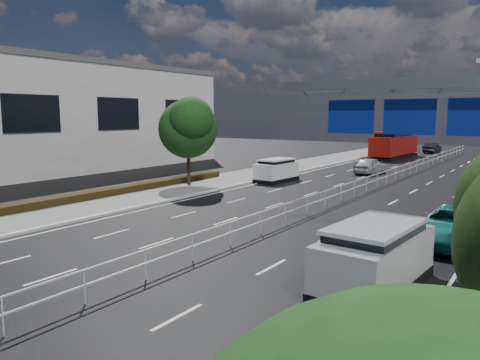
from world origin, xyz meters
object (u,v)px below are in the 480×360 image
Objects in this scene: near_car_dark at (432,148)px; parked_car_teal at (453,226)px; overhead_gantry at (429,109)px; white_minivan at (277,170)px; near_car_silver at (370,166)px; red_bus at (394,144)px; silver_minivan at (375,257)px.

near_car_dark is 0.80× the size of parked_car_teal.
overhead_gantry is 20.75m from white_minivan.
overhead_gantry reaches higher than near_car_silver.
overhead_gantry is at bearing -40.66° from white_minivan.
white_minivan is 19.53m from parked_car_teal.
silver_minivan is at bearing -72.68° from red_bus.
white_minivan is 0.84× the size of silver_minivan.
white_minivan is 0.81× the size of parked_car_teal.
near_car_dark is (-0.44, 28.22, -0.03)m from near_car_silver.
overhead_gantry is 5.29m from parked_car_teal.
silver_minivan is (14.31, -19.11, 0.12)m from white_minivan.
parked_car_teal is at bearing 67.80° from overhead_gantry.
near_car_silver is (-9.91, 23.27, -4.86)m from overhead_gantry.
parked_car_teal reaches higher than near_car_silver.
near_car_silver is 28.22m from near_car_dark.
near_car_dark is at bearing 101.37° from overhead_gantry.
overhead_gantry is at bearing 116.60° from near_car_silver.
white_minivan is at bearing 136.03° from overhead_gantry.
red_bus is at bearing 117.09° from parked_car_teal.
near_car_dark is at bearing 110.61° from parked_car_teal.
overhead_gantry is at bearing -104.27° from parked_car_teal.
near_car_silver is 29.95m from silver_minivan.
parked_car_teal is (1.03, 7.02, -0.28)m from silver_minivan.
overhead_gantry is at bearing 91.84° from silver_minivan.
near_car_silver is at bearing 113.07° from overhead_gantry.
white_minivan reaches higher than near_car_silver.
white_minivan is 0.99× the size of near_car_silver.
parked_car_teal is (11.15, -49.54, 0.04)m from near_car_dark.
white_minivan is at bearing 149.70° from parked_car_teal.
white_minivan is 37.69m from near_car_dark.
parked_car_teal is at bearing 105.91° from near_car_dark.
near_car_dark is at bearing -85.57° from near_car_silver.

